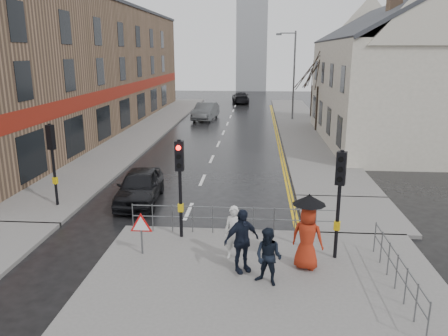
% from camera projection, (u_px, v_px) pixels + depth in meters
% --- Properties ---
extents(ground, '(120.00, 120.00, 0.00)m').
position_uv_depth(ground, '(175.00, 242.00, 14.88)').
color(ground, black).
rests_on(ground, ground).
extents(near_pavement, '(10.00, 9.00, 0.14)m').
position_uv_depth(near_pavement, '(264.00, 301.00, 11.26)').
color(near_pavement, '#605E5B').
rests_on(near_pavement, ground).
extents(left_pavement, '(4.00, 44.00, 0.14)m').
position_uv_depth(left_pavement, '(150.00, 127.00, 37.51)').
color(left_pavement, '#605E5B').
rests_on(left_pavement, ground).
extents(right_pavement, '(4.00, 40.00, 0.14)m').
position_uv_depth(right_pavement, '(300.00, 125.00, 38.46)').
color(right_pavement, '#605E5B').
rests_on(right_pavement, ground).
extents(pavement_bridge_right, '(4.00, 4.20, 0.14)m').
position_uv_depth(pavement_bridge_right, '(351.00, 214.00, 17.26)').
color(pavement_bridge_right, '#605E5B').
rests_on(pavement_bridge_right, ground).
extents(building_left_terrace, '(8.00, 42.00, 10.00)m').
position_uv_depth(building_left_terrace, '(78.00, 68.00, 35.69)').
color(building_left_terrace, '#82634B').
rests_on(building_left_terrace, ground).
extents(building_right_cream, '(9.00, 16.40, 10.10)m').
position_uv_depth(building_right_cream, '(393.00, 74.00, 30.09)').
color(building_right_cream, beige).
rests_on(building_right_cream, ground).
extents(church_tower, '(5.00, 5.00, 18.00)m').
position_uv_depth(church_tower, '(252.00, 35.00, 72.18)').
color(church_tower, '#93969B').
rests_on(church_tower, ground).
extents(traffic_signal_near_left, '(0.28, 0.27, 3.40)m').
position_uv_depth(traffic_signal_near_left, '(180.00, 172.00, 14.42)').
color(traffic_signal_near_left, black).
rests_on(traffic_signal_near_left, near_pavement).
extents(traffic_signal_near_right, '(0.34, 0.33, 3.40)m').
position_uv_depth(traffic_signal_near_right, '(340.00, 186.00, 12.89)').
color(traffic_signal_near_right, black).
rests_on(traffic_signal_near_right, near_pavement).
extents(traffic_signal_far_left, '(0.34, 0.33, 3.40)m').
position_uv_depth(traffic_signal_far_left, '(52.00, 150.00, 17.55)').
color(traffic_signal_far_left, black).
rests_on(traffic_signal_far_left, left_pavement).
extents(guard_railing_front, '(7.14, 0.04, 1.00)m').
position_uv_depth(guard_railing_front, '(233.00, 214.00, 15.09)').
color(guard_railing_front, '#595B5E').
rests_on(guard_railing_front, near_pavement).
extents(guard_railing_side, '(0.04, 4.54, 1.00)m').
position_uv_depth(guard_railing_side, '(397.00, 265.00, 11.52)').
color(guard_railing_side, '#595B5E').
rests_on(guard_railing_side, near_pavement).
extents(warning_sign, '(0.80, 0.07, 1.35)m').
position_uv_depth(warning_sign, '(141.00, 227.00, 13.51)').
color(warning_sign, '#595B5E').
rests_on(warning_sign, near_pavement).
extents(street_lamp, '(1.83, 0.25, 8.00)m').
position_uv_depth(street_lamp, '(292.00, 70.00, 40.21)').
color(street_lamp, '#595B5E').
rests_on(street_lamp, right_pavement).
extents(tree_near, '(2.40, 2.40, 6.58)m').
position_uv_depth(tree_near, '(320.00, 67.00, 34.19)').
color(tree_near, black).
rests_on(tree_near, right_pavement).
extents(tree_far, '(2.40, 2.40, 5.64)m').
position_uv_depth(tree_far, '(313.00, 72.00, 42.04)').
color(tree_far, black).
rests_on(tree_far, right_pavement).
extents(pedestrian_a, '(0.68, 0.52, 1.68)m').
position_uv_depth(pedestrian_a, '(234.00, 233.00, 13.21)').
color(pedestrian_a, silver).
rests_on(pedestrian_a, near_pavement).
extents(pedestrian_b, '(0.97, 0.90, 1.61)m').
position_uv_depth(pedestrian_b, '(268.00, 257.00, 11.75)').
color(pedestrian_b, black).
rests_on(pedestrian_b, near_pavement).
extents(pedestrian_with_umbrella, '(1.09, 0.96, 2.25)m').
position_uv_depth(pedestrian_with_umbrella, '(308.00, 230.00, 12.55)').
color(pedestrian_with_umbrella, '#A12812').
rests_on(pedestrian_with_umbrella, near_pavement).
extents(pedestrian_d, '(1.18, 0.97, 1.89)m').
position_uv_depth(pedestrian_d, '(242.00, 241.00, 12.43)').
color(pedestrian_d, black).
rests_on(pedestrian_d, near_pavement).
extents(car_parked, '(1.96, 4.28, 1.42)m').
position_uv_depth(car_parked, '(140.00, 186.00, 18.72)').
color(car_parked, black).
rests_on(car_parked, ground).
extents(car_mid, '(2.27, 5.06, 1.61)m').
position_uv_depth(car_mid, '(206.00, 111.00, 41.63)').
color(car_mid, '#46484B').
rests_on(car_mid, ground).
extents(car_far, '(2.48, 5.10, 1.43)m').
position_uv_depth(car_far, '(241.00, 98.00, 55.04)').
color(car_far, black).
rests_on(car_far, ground).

